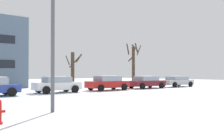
# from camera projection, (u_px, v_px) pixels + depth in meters

# --- Properties ---
(street_lamp) EXTENTS (1.57, 0.36, 5.66)m
(street_lamp) POSITION_uv_depth(u_px,v_px,m) (58.00, 32.00, 10.98)
(street_lamp) COLOR #4C4F54
(street_lamp) RESTS_ON ground
(parked_car_white) EXTENTS (4.02, 2.13, 1.40)m
(parked_car_white) POSITION_uv_depth(u_px,v_px,m) (57.00, 84.00, 21.67)
(parked_car_white) COLOR white
(parked_car_white) RESTS_ON ground
(parked_car_red) EXTENTS (4.31, 2.19, 1.44)m
(parked_car_red) POSITION_uv_depth(u_px,v_px,m) (108.00, 83.00, 24.85)
(parked_car_red) COLOR red
(parked_car_red) RESTS_ON ground
(parked_car_maroon) EXTENTS (4.47, 2.19, 1.37)m
(parked_car_maroon) POSITION_uv_depth(u_px,v_px,m) (146.00, 82.00, 28.07)
(parked_car_maroon) COLOR maroon
(parked_car_maroon) RESTS_ON ground
(parked_car_silver) EXTENTS (4.61, 2.18, 1.32)m
(parked_car_silver) POSITION_uv_depth(u_px,v_px,m) (177.00, 81.00, 31.33)
(parked_car_silver) COLOR silver
(parked_car_silver) RESTS_ON ground
(tree_far_right) EXTENTS (2.14, 2.12, 5.54)m
(tree_far_right) POSITION_uv_depth(u_px,v_px,m) (133.00, 64.00, 32.17)
(tree_far_right) COLOR #423326
(tree_far_right) RESTS_ON ground
(tree_far_mid) EXTENTS (1.48, 1.59, 3.79)m
(tree_far_mid) POSITION_uv_depth(u_px,v_px,m) (73.00, 70.00, 25.57)
(tree_far_mid) COLOR #423326
(tree_far_mid) RESTS_ON ground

